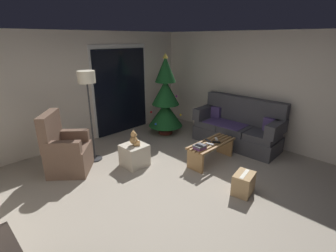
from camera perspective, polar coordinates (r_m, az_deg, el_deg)
The scene contains 19 objects.
ground_plane at distance 4.15m, azimuth 2.96°, elevation -14.83°, with size 7.00×7.00×0.00m, color #9E9384.
wall_back at distance 6.02m, azimuth -19.02°, elevation 8.08°, with size 5.72×0.12×2.50m, color beige.
wall_right at distance 5.97m, azimuth 22.24°, elevation 7.61°, with size 0.12×6.00×2.50m, color beige.
patio_door_frame at distance 6.47m, azimuth -10.75°, elevation 8.19°, with size 1.60×0.02×2.20m, color silver.
patio_door_glass at distance 6.46m, azimuth -10.63°, elevation 7.73°, with size 1.50×0.02×2.10m, color black.
couch at distance 5.88m, azimuth 15.70°, elevation -0.47°, with size 0.85×1.97×1.08m.
coffee_table at distance 4.98m, azimuth 9.89°, elevation -5.23°, with size 1.10×0.40×0.42m.
remote_black at distance 4.93m, azimuth 11.05°, elevation -3.67°, with size 0.04×0.16×0.02m, color black.
remote_silver at distance 4.83m, azimuth 9.57°, elevation -4.09°, with size 0.04×0.16×0.02m, color #ADADB2.
remote_white at distance 5.08m, azimuth 11.05°, elevation -2.93°, with size 0.04×0.16×0.02m, color silver.
remote_graphite at distance 4.97m, azimuth 9.21°, elevation -3.33°, with size 0.04×0.16×0.02m, color #333338.
book_stack at distance 4.62m, azimuth 7.29°, elevation -4.78°, with size 0.23×0.21×0.07m.
cell_phone at distance 4.58m, azimuth 7.15°, elevation -4.47°, with size 0.07×0.14×0.01m, color black.
christmas_tree at distance 6.19m, azimuth -0.58°, elevation 6.02°, with size 0.87×0.86×2.01m.
armchair at distance 4.89m, azimuth -22.42°, elevation -5.40°, with size 0.97×0.97×1.13m.
floor_lamp at distance 4.87m, azimuth -18.06°, elevation 8.72°, with size 0.32×0.32×1.78m.
ottoman at distance 4.85m, azimuth -7.72°, elevation -6.65°, with size 0.44×0.44×0.43m, color beige.
teddy_bear_honey at distance 4.71m, azimuth -7.77°, elevation -3.01°, with size 0.22×0.21×0.29m.
cardboard_box_taped_mid_floor at distance 4.20m, azimuth 16.96°, elevation -12.52°, with size 0.42×0.34×0.35m.
Camera 1 is at (-2.55, -2.28, 2.35)m, focal length 26.52 mm.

